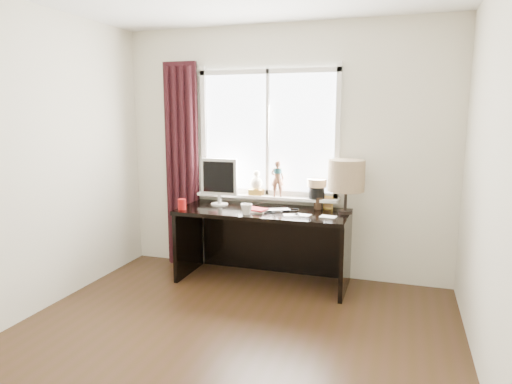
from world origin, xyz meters
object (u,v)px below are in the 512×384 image
(mug, at_px, (246,209))
(red_cup, at_px, (182,204))
(desk, at_px, (266,231))
(monitor, at_px, (219,179))
(table_lamp, at_px, (346,176))
(laptop, at_px, (275,210))

(mug, height_order, red_cup, mug)
(red_cup, distance_m, desk, 0.90)
(monitor, xyz_separation_m, table_lamp, (1.31, -0.01, 0.09))
(desk, xyz_separation_m, table_lamp, (0.80, 0.00, 0.61))
(laptop, xyz_separation_m, monitor, (-0.64, 0.12, 0.27))
(laptop, relative_size, monitor, 0.59)
(monitor, bearing_deg, table_lamp, -0.33)
(red_cup, relative_size, monitor, 0.22)
(laptop, xyz_separation_m, red_cup, (-0.91, -0.21, 0.04))
(monitor, bearing_deg, laptop, -10.57)
(mug, height_order, table_lamp, table_lamp)
(laptop, distance_m, red_cup, 0.93)
(red_cup, relative_size, desk, 0.06)
(table_lamp, bearing_deg, desk, -179.85)
(laptop, bearing_deg, table_lamp, -18.17)
(laptop, distance_m, table_lamp, 0.77)
(desk, bearing_deg, monitor, 178.91)
(laptop, bearing_deg, red_cup, 165.38)
(red_cup, bearing_deg, table_lamp, 11.53)
(laptop, height_order, table_lamp, table_lamp)
(monitor, bearing_deg, mug, -39.15)
(mug, xyz_separation_m, table_lamp, (0.89, 0.33, 0.31))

